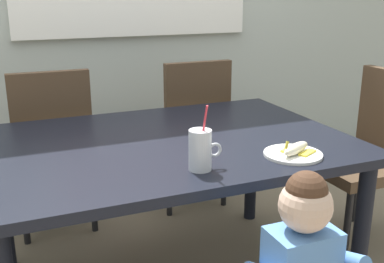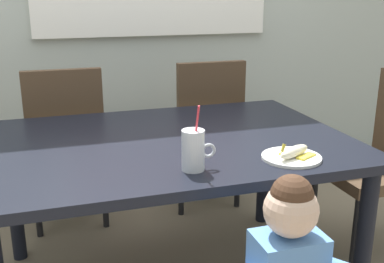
{
  "view_description": "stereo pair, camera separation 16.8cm",
  "coord_description": "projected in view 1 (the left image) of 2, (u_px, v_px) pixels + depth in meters",
  "views": [
    {
      "loc": [
        -0.64,
        -1.83,
        1.36
      ],
      "look_at": [
        0.07,
        -0.11,
        0.8
      ],
      "focal_mm": 43.62,
      "sensor_mm": 36.0,
      "label": 1
    },
    {
      "loc": [
        -0.49,
        -1.88,
        1.36
      ],
      "look_at": [
        0.07,
        -0.11,
        0.8
      ],
      "focal_mm": 43.62,
      "sensor_mm": 36.0,
      "label": 2
    }
  ],
  "objects": [
    {
      "name": "dining_table",
      "position": [
        167.0,
        157.0,
        2.05
      ],
      "size": [
        1.57,
        1.1,
        0.74
      ],
      "color": "black",
      "rests_on": "ground"
    },
    {
      "name": "peeled_banana",
      "position": [
        296.0,
        149.0,
        1.82
      ],
      "size": [
        0.18,
        0.14,
        0.07
      ],
      "rotation": [
        0.0,
        0.0,
        0.46
      ],
      "color": "#F4EAC6",
      "rests_on": "snack_plate"
    },
    {
      "name": "dining_chair_far",
      "position": [
        370.0,
        149.0,
        2.51
      ],
      "size": [
        0.44,
        0.44,
        0.96
      ],
      "rotation": [
        0.0,
        0.0,
        -1.57
      ],
      "color": "#4C3826",
      "rests_on": "ground"
    },
    {
      "name": "dining_chair_left",
      "position": [
        52.0,
        142.0,
        2.63
      ],
      "size": [
        0.44,
        0.44,
        0.96
      ],
      "rotation": [
        0.0,
        0.0,
        3.14
      ],
      "color": "#4C3826",
      "rests_on": "ground"
    },
    {
      "name": "dining_chair_right",
      "position": [
        191.0,
        125.0,
        2.96
      ],
      "size": [
        0.44,
        0.45,
        0.96
      ],
      "rotation": [
        0.0,
        0.0,
        3.14
      ],
      "color": "#4C3826",
      "rests_on": "ground"
    },
    {
      "name": "snack_plate",
      "position": [
        293.0,
        154.0,
        1.83
      ],
      "size": [
        0.23,
        0.23,
        0.01
      ],
      "primitive_type": "cylinder",
      "color": "white",
      "rests_on": "dining_table"
    },
    {
      "name": "toddler_standing",
      "position": [
        301.0,
        262.0,
        1.5
      ],
      "size": [
        0.33,
        0.24,
        0.84
      ],
      "color": "#3F4760",
      "rests_on": "ground"
    },
    {
      "name": "milk_cup",
      "position": [
        201.0,
        152.0,
        1.67
      ],
      "size": [
        0.13,
        0.09,
        0.25
      ],
      "color": "silver",
      "rests_on": "dining_table"
    }
  ]
}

